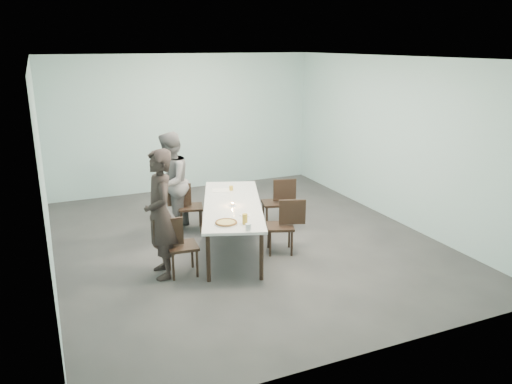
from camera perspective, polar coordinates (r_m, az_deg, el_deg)
name	(u,v)px	position (r m, az deg, el deg)	size (l,w,h in m)	color
ground	(244,240)	(8.50, -1.38, -5.55)	(7.00, 7.00, 0.00)	#333335
room_shell	(243,121)	(7.96, -1.49, 8.07)	(6.02, 7.02, 3.01)	#A9D1D4
table	(232,207)	(8.02, -2.72, -1.69)	(1.71, 2.75, 0.75)	white
chair_near_left	(177,242)	(7.20, -9.07, -5.69)	(0.63, 0.45, 0.87)	black
chair_far_left	(186,204)	(8.87, -8.03, -1.32)	(0.65, 0.51, 0.87)	black
chair_near_right	(285,222)	(7.89, 3.36, -3.47)	(0.65, 0.54, 0.87)	black
chair_far_right	(279,199)	(9.04, 2.60, -0.82)	(0.65, 0.50, 0.87)	black
diner_near	(160,214)	(7.09, -10.89, -2.52)	(0.67, 0.44, 1.84)	black
diner_far	(170,183)	(8.81, -9.79, 1.07)	(0.86, 0.67, 1.76)	slate
pizza	(226,223)	(7.10, -3.43, -3.52)	(0.34, 0.34, 0.04)	white
side_plate	(246,215)	(7.45, -1.20, -2.61)	(0.18, 0.18, 0.01)	white
beer_glass	(245,219)	(7.07, -1.27, -3.11)	(0.08, 0.08, 0.15)	gold
water_tumbler	(248,227)	(6.85, -0.88, -4.01)	(0.08, 0.08, 0.09)	silver
tealight	(233,205)	(7.87, -2.70, -1.44)	(0.06, 0.06, 0.05)	silver
amber_tumbler	(231,188)	(8.69, -2.86, 0.44)	(0.07, 0.07, 0.08)	gold
menu	(221,190)	(8.71, -4.03, 0.20)	(0.30, 0.22, 0.01)	silver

